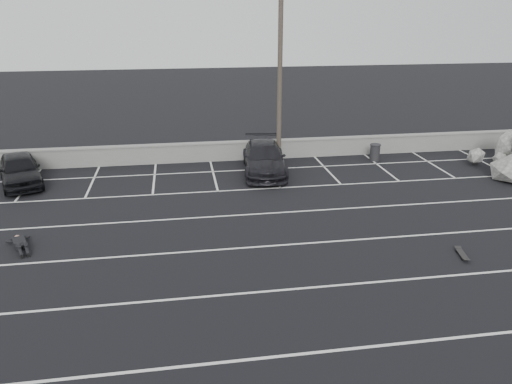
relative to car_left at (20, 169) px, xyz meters
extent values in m
plane|color=black|center=(11.33, -11.52, -0.75)|extent=(120.00, 120.00, 0.00)
cube|color=gray|center=(11.33, 2.48, -0.25)|extent=(50.00, 0.35, 1.00)
cube|color=gray|center=(11.33, 2.48, 0.27)|extent=(50.00, 0.45, 0.08)
cube|color=silver|center=(11.33, -14.52, -0.74)|extent=(36.00, 0.10, 0.01)
cube|color=silver|center=(11.33, -11.52, -0.74)|extent=(36.00, 0.10, 0.01)
cube|color=silver|center=(11.33, -8.52, -0.74)|extent=(36.00, 0.10, 0.01)
cube|color=silver|center=(11.33, -5.52, -0.74)|extent=(36.00, 0.10, 0.01)
cube|color=silver|center=(11.33, -2.52, -0.74)|extent=(36.00, 0.10, 0.01)
cube|color=silver|center=(11.33, 0.48, -0.74)|extent=(36.00, 0.10, 0.01)
cube|color=silver|center=(0.33, -0.02, -0.74)|extent=(0.10, 5.00, 0.01)
cube|color=silver|center=(3.33, -0.02, -0.74)|extent=(0.10, 5.00, 0.01)
cube|color=silver|center=(6.33, -0.02, -0.74)|extent=(0.10, 5.00, 0.01)
cube|color=silver|center=(9.33, -0.02, -0.74)|extent=(0.10, 5.00, 0.01)
cube|color=silver|center=(12.33, -0.02, -0.74)|extent=(0.10, 5.00, 0.01)
cube|color=silver|center=(15.33, -0.02, -0.74)|extent=(0.10, 5.00, 0.01)
cube|color=silver|center=(18.33, -0.02, -0.74)|extent=(0.10, 5.00, 0.01)
cube|color=silver|center=(21.33, -0.02, -0.74)|extent=(0.10, 5.00, 0.01)
cube|color=silver|center=(24.33, -0.02, -0.74)|extent=(0.10, 5.00, 0.01)
imported|color=black|center=(0.00, 0.00, 0.00)|extent=(3.11, 4.72, 1.49)
imported|color=black|center=(11.97, -0.02, 0.01)|extent=(2.67, 5.42, 1.52)
cylinder|color=#4C4238|center=(13.08, 1.68, 4.02)|extent=(0.25, 0.25, 9.54)
cylinder|color=#252427|center=(18.47, 1.12, -0.31)|extent=(0.72, 0.72, 0.88)
cylinder|color=#252427|center=(18.47, 1.12, 0.16)|extent=(0.79, 0.79, 0.05)
cube|color=black|center=(17.11, -10.34, -0.65)|extent=(0.40, 0.88, 0.02)
cube|color=#252427|center=(17.17, -10.06, -0.69)|extent=(0.18, 0.09, 0.04)
cube|color=#252427|center=(17.05, -10.61, -0.69)|extent=(0.18, 0.09, 0.04)
cylinder|color=black|center=(17.07, -10.04, -0.72)|extent=(0.05, 0.07, 0.06)
cylinder|color=black|center=(17.27, -10.08, -0.72)|extent=(0.05, 0.07, 0.06)
cylinder|color=black|center=(16.95, -10.59, -0.72)|extent=(0.05, 0.07, 0.06)
cylinder|color=black|center=(17.15, -10.64, -0.72)|extent=(0.05, 0.07, 0.06)
camera|label=1|loc=(7.65, -24.41, 7.32)|focal=35.00mm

